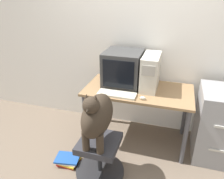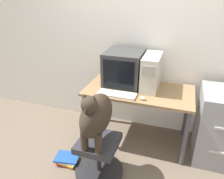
{
  "view_description": "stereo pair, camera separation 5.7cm",
  "coord_description": "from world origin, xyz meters",
  "px_view_note": "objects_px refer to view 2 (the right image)",
  "views": [
    {
      "loc": [
        0.39,
        -2.05,
        1.87
      ],
      "look_at": [
        -0.24,
        0.03,
        0.84
      ],
      "focal_mm": 35.0,
      "sensor_mm": 36.0,
      "label": 1
    },
    {
      "loc": [
        0.44,
        -2.03,
        1.87
      ],
      "look_at": [
        -0.24,
        0.03,
        0.84
      ],
      "focal_mm": 35.0,
      "sensor_mm": 36.0,
      "label": 2
    }
  ],
  "objects_px": {
    "pc_tower": "(151,72)",
    "book_stack_floor": "(68,159)",
    "office_chair": "(99,157)",
    "filing_cabinet": "(217,126)",
    "crt_monitor": "(124,68)",
    "keyboard": "(117,94)",
    "dog": "(96,115)"
  },
  "relations": [
    {
      "from": "office_chair",
      "to": "dog",
      "type": "xyz_separation_m",
      "value": [
        0.0,
        -0.03,
        0.54
      ]
    },
    {
      "from": "office_chair",
      "to": "book_stack_floor",
      "type": "distance_m",
      "value": 0.44
    },
    {
      "from": "pc_tower",
      "to": "office_chair",
      "type": "height_order",
      "value": "pc_tower"
    },
    {
      "from": "pc_tower",
      "to": "book_stack_floor",
      "type": "bearing_deg",
      "value": -135.73
    },
    {
      "from": "crt_monitor",
      "to": "pc_tower",
      "type": "relative_size",
      "value": 1.01
    },
    {
      "from": "filing_cabinet",
      "to": "book_stack_floor",
      "type": "distance_m",
      "value": 1.76
    },
    {
      "from": "crt_monitor",
      "to": "office_chair",
      "type": "relative_size",
      "value": 0.87
    },
    {
      "from": "office_chair",
      "to": "pc_tower",
      "type": "bearing_deg",
      "value": 64.35
    },
    {
      "from": "keyboard",
      "to": "dog",
      "type": "distance_m",
      "value": 0.51
    },
    {
      "from": "pc_tower",
      "to": "office_chair",
      "type": "bearing_deg",
      "value": -115.65
    },
    {
      "from": "pc_tower",
      "to": "book_stack_floor",
      "type": "height_order",
      "value": "pc_tower"
    },
    {
      "from": "office_chair",
      "to": "filing_cabinet",
      "type": "distance_m",
      "value": 1.39
    },
    {
      "from": "book_stack_floor",
      "to": "keyboard",
      "type": "bearing_deg",
      "value": 44.34
    },
    {
      "from": "crt_monitor",
      "to": "office_chair",
      "type": "xyz_separation_m",
      "value": [
        -0.04,
        -0.8,
        -0.74
      ]
    },
    {
      "from": "keyboard",
      "to": "office_chair",
      "type": "relative_size",
      "value": 0.83
    },
    {
      "from": "pc_tower",
      "to": "filing_cabinet",
      "type": "bearing_deg",
      "value": -7.62
    },
    {
      "from": "dog",
      "to": "keyboard",
      "type": "bearing_deg",
      "value": 84.11
    },
    {
      "from": "crt_monitor",
      "to": "filing_cabinet",
      "type": "bearing_deg",
      "value": -5.87
    },
    {
      "from": "office_chair",
      "to": "keyboard",
      "type": "bearing_deg",
      "value": 83.71
    },
    {
      "from": "pc_tower",
      "to": "filing_cabinet",
      "type": "xyz_separation_m",
      "value": [
        0.81,
        -0.11,
        -0.52
      ]
    },
    {
      "from": "keyboard",
      "to": "filing_cabinet",
      "type": "height_order",
      "value": "filing_cabinet"
    },
    {
      "from": "filing_cabinet",
      "to": "book_stack_floor",
      "type": "relative_size",
      "value": 2.87
    },
    {
      "from": "pc_tower",
      "to": "book_stack_floor",
      "type": "distance_m",
      "value": 1.42
    },
    {
      "from": "pc_tower",
      "to": "dog",
      "type": "height_order",
      "value": "pc_tower"
    },
    {
      "from": "keyboard",
      "to": "office_chair",
      "type": "xyz_separation_m",
      "value": [
        -0.05,
        -0.47,
        -0.54
      ]
    },
    {
      "from": "keyboard",
      "to": "dog",
      "type": "height_order",
      "value": "dog"
    },
    {
      "from": "dog",
      "to": "book_stack_floor",
      "type": "xyz_separation_m",
      "value": [
        -0.4,
        0.06,
        -0.72
      ]
    },
    {
      "from": "keyboard",
      "to": "filing_cabinet",
      "type": "xyz_separation_m",
      "value": [
        1.14,
        0.21,
        -0.33
      ]
    },
    {
      "from": "crt_monitor",
      "to": "book_stack_floor",
      "type": "relative_size",
      "value": 1.55
    },
    {
      "from": "keyboard",
      "to": "filing_cabinet",
      "type": "relative_size",
      "value": 0.52
    },
    {
      "from": "pc_tower",
      "to": "dog",
      "type": "bearing_deg",
      "value": -114.76
    },
    {
      "from": "crt_monitor",
      "to": "pc_tower",
      "type": "height_order",
      "value": "crt_monitor"
    }
  ]
}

